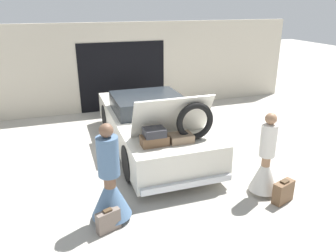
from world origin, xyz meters
TOP-DOWN VIEW (x-y plane):
  - ground_plane at (0.00, 0.00)m, footprint 40.00×40.00m
  - garage_wall_back at (0.00, 3.36)m, footprint 12.00×0.14m
  - car at (0.00, -0.01)m, footprint 1.89×4.75m
  - person_left at (-1.41, -2.55)m, footprint 0.66×0.66m
  - person_right at (1.41, -2.68)m, footprint 0.54×0.54m
  - suitcase_beside_left_person at (-1.51, -2.84)m, footprint 0.40×0.25m
  - suitcase_beside_right_person at (1.57, -3.05)m, footprint 0.45×0.30m

SIDE VIEW (x-z plane):
  - ground_plane at x=0.00m, z-range 0.00..0.00m
  - suitcase_beside_left_person at x=-1.51m, z-range -0.01..0.37m
  - suitcase_beside_right_person at x=1.57m, z-range -0.01..0.42m
  - person_right at x=1.41m, z-range -0.22..1.36m
  - person_left at x=-1.41m, z-range -0.24..1.44m
  - car at x=0.00m, z-range -0.27..1.46m
  - garage_wall_back at x=0.00m, z-range -0.01..2.79m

